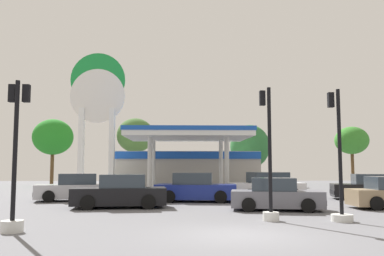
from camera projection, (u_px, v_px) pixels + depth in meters
ground_plane at (241, 235)px, 12.08m from camera, size 90.00×90.00×0.00m
gas_station at (186, 165)px, 35.57m from camera, size 12.46×12.47×4.72m
station_pole_sign at (97, 104)px, 32.25m from camera, size 4.28×0.56×10.98m
car_0 at (195, 189)px, 23.53m from camera, size 4.80×2.51×1.65m
car_1 at (369, 188)px, 25.12m from camera, size 4.61×2.64×1.55m
car_2 at (75, 188)px, 24.17m from camera, size 4.73×2.75×1.59m
car_4 at (276, 196)px, 18.91m from camera, size 4.38×2.40×1.49m
car_5 at (120, 193)px, 20.09m from camera, size 4.70×2.43×1.62m
car_6 at (266, 187)px, 25.37m from camera, size 4.93×2.89×1.66m
traffic_signal_0 at (269, 174)px, 15.41m from camera, size 0.63×0.66×5.03m
traffic_signal_2 at (340, 182)px, 15.19m from camera, size 0.79×0.79×4.93m
traffic_signal_3 at (15, 176)px, 12.76m from camera, size 0.68×0.70×4.74m
tree_0 at (53, 137)px, 42.35m from camera, size 4.12×4.12×6.88m
tree_1 at (135, 136)px, 41.89m from camera, size 3.79×3.79×6.92m
tree_2 at (250, 146)px, 43.78m from camera, size 4.21×4.21×6.44m
tree_3 at (352, 141)px, 43.72m from camera, size 3.53×3.53×6.24m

